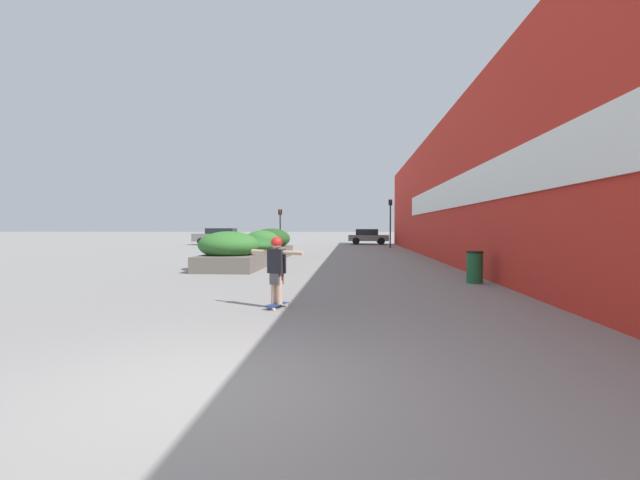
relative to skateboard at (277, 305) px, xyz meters
name	(u,v)px	position (x,y,z in m)	size (l,w,h in m)	color
ground_plane	(208,391)	(0.08, -4.34, -0.07)	(300.00, 300.00, 0.00)	gray
building_wall_right	(449,190)	(5.96, 11.72, 3.27)	(0.67, 44.60, 6.67)	red
planter_box	(255,248)	(-3.08, 11.40, 0.58)	(2.36, 10.68, 1.57)	#605B54
skateboard	(277,305)	(0.00, 0.00, 0.00)	(0.44, 0.61, 0.09)	navy
skateboarder	(277,263)	(0.00, 0.00, 0.84)	(1.16, 0.65, 1.35)	tan
trash_bin	(475,267)	(5.08, 4.29, 0.40)	(0.48, 0.48, 0.93)	#1E5B33
car_leftmost	(368,236)	(3.01, 32.80, 0.71)	(3.80, 2.06, 1.47)	slate
car_center_left	(220,236)	(-10.81, 30.56, 0.75)	(4.68, 1.95, 1.55)	slate
car_center_right	(442,236)	(10.06, 33.10, 0.77)	(4.33, 1.99, 1.57)	navy
traffic_light_left	(280,221)	(-4.27, 25.58, 2.07)	(0.28, 0.30, 3.08)	black
traffic_light_right	(390,215)	(4.54, 25.87, 2.52)	(0.28, 0.30, 3.84)	black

